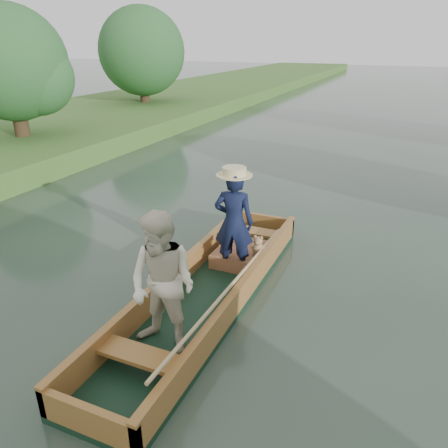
% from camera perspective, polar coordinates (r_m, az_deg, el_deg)
% --- Properties ---
extents(ground, '(120.00, 120.00, 0.00)m').
position_cam_1_polar(ground, '(6.18, -2.26, -10.16)').
color(ground, '#283D30').
rests_on(ground, ground).
extents(trees_far, '(23.24, 12.89, 4.75)m').
position_cam_1_polar(trees_far, '(13.94, 16.06, 18.91)').
color(trees_far, '#47331E').
rests_on(trees_far, ground).
extents(punt, '(1.12, 5.00, 1.75)m').
position_cam_1_polar(punt, '(5.72, -2.89, -6.28)').
color(punt, black).
rests_on(punt, ground).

